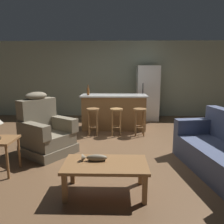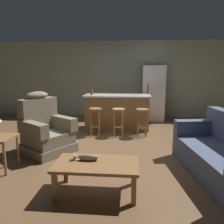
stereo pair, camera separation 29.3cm
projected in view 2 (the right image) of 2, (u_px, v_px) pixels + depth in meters
ground_plane at (113, 144)px, 4.83m from camera, size 12.00×12.00×0.00m
back_wall at (121, 79)px, 7.64m from camera, size 12.00×0.05×2.60m
coffee_table at (97, 167)px, 2.88m from camera, size 1.10×0.60×0.42m
fish_figurine at (86, 157)px, 2.94m from camera, size 0.34×0.10×0.10m
recliner_near_lamp at (45, 131)px, 4.36m from camera, size 1.17×1.17×1.20m
kitchen_island at (117, 112)px, 6.06m from camera, size 1.80×0.70×0.95m
bar_stool_left at (95, 116)px, 5.49m from camera, size 0.32×0.32×0.68m
bar_stool_middle at (118, 117)px, 5.44m from camera, size 0.32×0.32×0.68m
bar_stool_right at (142, 117)px, 5.39m from camera, size 0.32×0.32×0.68m
refrigerator at (153, 93)px, 7.06m from camera, size 0.70×0.69×1.76m
bottle_tall_green at (92, 91)px, 5.93m from camera, size 0.07×0.07×0.28m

